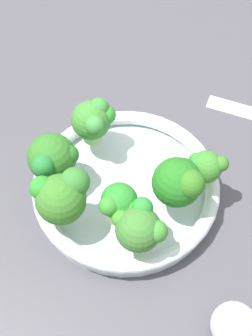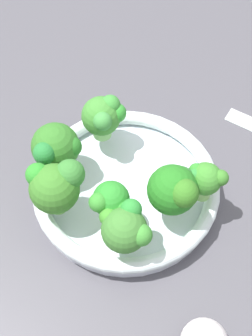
{
  "view_description": "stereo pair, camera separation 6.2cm",
  "coord_description": "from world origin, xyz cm",
  "views": [
    {
      "loc": [
        11.21,
        35.96,
        58.37
      ],
      "look_at": [
        -0.64,
        3.5,
        6.59
      ],
      "focal_mm": 52.28,
      "sensor_mm": 36.0,
      "label": 1
    },
    {
      "loc": [
        5.21,
        37.56,
        58.37
      ],
      "look_at": [
        -0.64,
        3.5,
        6.59
      ],
      "focal_mm": 52.28,
      "sensor_mm": 36.0,
      "label": 2
    }
  ],
  "objects": [
    {
      "name": "broccoli_floret_1",
      "position": [
        7.84,
        -0.54,
        7.54
      ],
      "size": [
        6.55,
        6.5,
        7.07
      ],
      "color": "#87C35C",
      "rests_on": "bowl"
    },
    {
      "name": "ground_plane",
      "position": [
        0.0,
        0.0,
        -1.25
      ],
      "size": [
        130.0,
        130.0,
        2.5
      ],
      "primitive_type": "cube",
      "color": "#4B4950"
    },
    {
      "name": "broccoli_floret_2",
      "position": [
        -5.76,
        8.43,
        7.88
      ],
      "size": [
        6.27,
        6.47,
        7.43
      ],
      "color": "#94C972",
      "rests_on": "bowl"
    },
    {
      "name": "broccoli_floret_4",
      "position": [
        2.09,
        8.58,
        7.45
      ],
      "size": [
        5.02,
        4.85,
        6.42
      ],
      "color": "#91C757",
      "rests_on": "bowl"
    },
    {
      "name": "broccoli_floret_0",
      "position": [
        0.95,
        12.38,
        7.44
      ],
      "size": [
        5.8,
        5.76,
        6.55
      ],
      "color": "#92CE62",
      "rests_on": "bowl"
    },
    {
      "name": "broccoli_floret_6",
      "position": [
        1.03,
        -4.6,
        7.65
      ],
      "size": [
        6.11,
        6.1,
        6.82
      ],
      "color": "#84C66A",
      "rests_on": "bowl"
    },
    {
      "name": "broccoli_floret_5",
      "position": [
        8.35,
        5.81,
        8.38
      ],
      "size": [
        7.14,
        6.19,
        7.98
      ],
      "color": "#77B457",
      "rests_on": "bowl"
    },
    {
      "name": "broccoli_floret_3",
      "position": [
        -9.94,
        7.29,
        7.32
      ],
      "size": [
        4.9,
        4.19,
        5.96
      ],
      "color": "#91CA6A",
      "rests_on": "bowl"
    },
    {
      "name": "bowl",
      "position": [
        -0.64,
        3.5,
        1.83
      ],
      "size": [
        25.21,
        25.21,
        3.59
      ],
      "color": "silver",
      "rests_on": "ground_plane"
    },
    {
      "name": "garlic_bulb",
      "position": [
        -5.67,
        25.31,
        2.7
      ],
      "size": [
        5.4,
        5.4,
        5.4
      ],
      "primitive_type": "sphere",
      "color": "silver",
      "rests_on": "ground_plane"
    }
  ]
}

